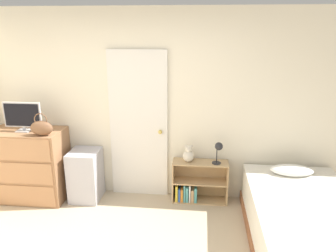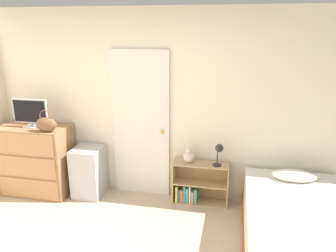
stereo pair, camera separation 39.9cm
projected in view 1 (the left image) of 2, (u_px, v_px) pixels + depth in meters
wall_back at (143, 106)px, 4.40m from camera, size 10.00×0.06×2.55m
door_closed at (139, 126)px, 4.43m from camera, size 0.79×0.09×2.03m
dresser at (30, 165)px, 4.47m from camera, size 0.96×0.55×0.98m
tv at (22, 116)px, 4.26m from camera, size 0.50×0.16×0.39m
handbag at (41, 128)px, 4.11m from camera, size 0.29×0.14×0.29m
storage_bin at (86, 175)px, 4.49m from camera, size 0.39×0.44×0.70m
bookshelf at (195, 185)px, 4.47m from camera, size 0.74×0.25×0.58m
teddy_bear at (188, 154)px, 4.34m from camera, size 0.15×0.15×0.23m
desk_lamp at (218, 149)px, 4.23m from camera, size 0.13×0.13×0.30m
bed at (305, 224)px, 3.52m from camera, size 1.16×1.98×0.64m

